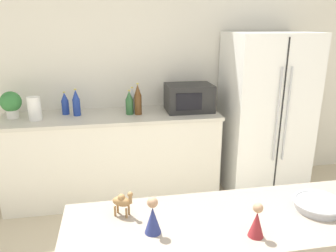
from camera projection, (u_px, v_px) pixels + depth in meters
wall_back at (156, 73)px, 3.60m from camera, size 8.00×0.06×2.55m
back_counter at (114, 156)px, 3.46m from camera, size 2.19×0.63×0.91m
refrigerator at (264, 114)px, 3.55m from camera, size 0.85×0.72×1.71m
potted_plant at (11, 103)px, 3.16m from camera, size 0.20×0.20×0.26m
paper_towel_roll at (34, 109)px, 3.11m from camera, size 0.12×0.12×0.22m
microwave at (189, 98)px, 3.43m from camera, size 0.48×0.37×0.28m
back_bottle_0 at (138, 100)px, 3.28m from camera, size 0.07×0.07×0.32m
back_bottle_1 at (132, 100)px, 3.39m from camera, size 0.07×0.07×0.26m
back_bottle_2 at (129, 103)px, 3.30m from camera, size 0.08×0.08×0.25m
back_bottle_3 at (65, 104)px, 3.30m from camera, size 0.07×0.07×0.23m
back_bottle_4 at (76, 103)px, 3.25m from camera, size 0.07×0.07×0.27m
fruit_bowl at (318, 204)px, 1.56m from camera, size 0.23×0.23×0.05m
camel_figurine at (122, 201)px, 1.49m from camera, size 0.10×0.08×0.13m
wise_man_figurine_blue at (257, 222)px, 1.35m from camera, size 0.07×0.07×0.15m
wise_man_figurine_crimson at (153, 218)px, 1.37m from camera, size 0.07×0.07×0.17m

